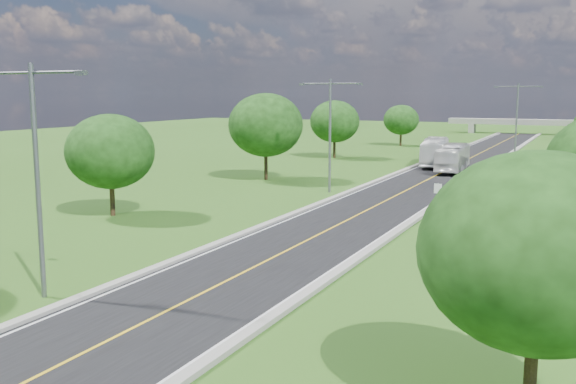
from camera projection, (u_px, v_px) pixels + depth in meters
name	position (u px, v px, depth m)	size (l,w,h in m)	color
ground	(435.00, 177.00, 68.04)	(260.00, 260.00, 0.00)	#305919
road	(447.00, 170.00, 73.38)	(8.00, 150.00, 0.06)	black
curb_left	(410.00, 168.00, 75.19)	(0.50, 150.00, 0.22)	gray
curb_right	(485.00, 171.00, 71.55)	(0.50, 150.00, 0.22)	gray
speed_limit_sign	(438.00, 194.00, 45.96)	(0.55, 0.09, 2.40)	slate
overpass	(520.00, 123.00, 138.93)	(30.00, 3.00, 3.20)	gray
streetlight_near_left	(36.00, 161.00, 26.95)	(5.90, 0.25, 10.00)	slate
streetlight_mid_left	(330.00, 126.00, 56.34)	(5.90, 0.25, 10.00)	slate
streetlight_far_right	(517.00, 116.00, 80.60)	(5.90, 0.25, 10.00)	slate
tree_lb	(110.00, 152.00, 45.68)	(6.30, 6.30, 7.33)	black
tree_lc	(266.00, 125.00, 64.70)	(7.56, 7.56, 8.79)	black
tree_ld	(335.00, 121.00, 87.03)	(6.72, 6.72, 7.82)	black
tree_le	(401.00, 120.00, 107.43)	(5.88, 5.88, 6.84)	black
tree_ra	(538.00, 252.00, 16.80)	(6.30, 6.30, 7.33)	black
bus_outbound	(453.00, 158.00, 72.04)	(2.53, 10.82, 3.01)	beige
bus_inbound	(435.00, 152.00, 77.89)	(2.77, 11.86, 3.30)	silver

